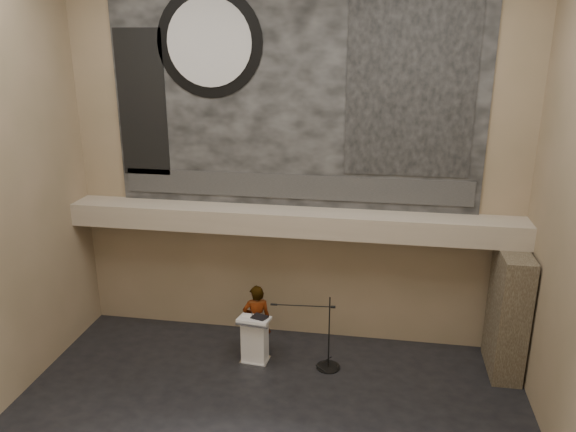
# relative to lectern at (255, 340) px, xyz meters

# --- Properties ---
(wall_back) EXTENTS (10.00, 0.02, 8.50)m
(wall_back) POSITION_rel_lectern_xyz_m (0.62, 1.48, 3.70)
(wall_back) COLOR #7B6B4E
(wall_back) RESTS_ON floor
(wall_front) EXTENTS (10.00, 0.02, 8.50)m
(wall_front) POSITION_rel_lectern_xyz_m (0.62, -6.52, 3.70)
(wall_front) COLOR #7B6B4E
(wall_front) RESTS_ON floor
(soffit) EXTENTS (10.00, 0.80, 0.50)m
(soffit) POSITION_rel_lectern_xyz_m (0.62, 1.08, 2.40)
(soffit) COLOR gray
(soffit) RESTS_ON wall_back
(sprinkler_left) EXTENTS (0.04, 0.04, 0.06)m
(sprinkler_left) POSITION_rel_lectern_xyz_m (-0.98, 1.03, 2.12)
(sprinkler_left) COLOR #B2893D
(sprinkler_left) RESTS_ON soffit
(sprinkler_right) EXTENTS (0.04, 0.04, 0.06)m
(sprinkler_right) POSITION_rel_lectern_xyz_m (2.52, 1.03, 2.12)
(sprinkler_right) COLOR #B2893D
(sprinkler_right) RESTS_ON soffit
(banner) EXTENTS (8.00, 0.05, 5.00)m
(banner) POSITION_rel_lectern_xyz_m (0.62, 1.45, 5.15)
(banner) COLOR black
(banner) RESTS_ON wall_back
(banner_text_strip) EXTENTS (7.76, 0.02, 0.55)m
(banner_text_strip) POSITION_rel_lectern_xyz_m (0.62, 1.41, 3.10)
(banner_text_strip) COLOR #2B2B2B
(banner_text_strip) RESTS_ON banner
(banner_clock_rim) EXTENTS (2.30, 0.02, 2.30)m
(banner_clock_rim) POSITION_rel_lectern_xyz_m (-1.18, 1.41, 6.15)
(banner_clock_rim) COLOR black
(banner_clock_rim) RESTS_ON banner
(banner_clock_face) EXTENTS (1.84, 0.02, 1.84)m
(banner_clock_face) POSITION_rel_lectern_xyz_m (-1.18, 1.39, 6.15)
(banner_clock_face) COLOR silver
(banner_clock_face) RESTS_ON banner
(banner_building_print) EXTENTS (2.60, 0.02, 3.60)m
(banner_building_print) POSITION_rel_lectern_xyz_m (3.02, 1.41, 5.25)
(banner_building_print) COLOR black
(banner_building_print) RESTS_ON banner
(banner_brick_print) EXTENTS (1.10, 0.02, 3.20)m
(banner_brick_print) POSITION_rel_lectern_xyz_m (-2.78, 1.41, 4.85)
(banner_brick_print) COLOR black
(banner_brick_print) RESTS_ON banner
(stone_pier) EXTENTS (0.60, 1.40, 2.70)m
(stone_pier) POSITION_rel_lectern_xyz_m (5.27, 0.63, 0.80)
(stone_pier) COLOR #3E3326
(stone_pier) RESTS_ON floor
(lectern) EXTENTS (0.71, 0.54, 1.13)m
(lectern) POSITION_rel_lectern_xyz_m (0.00, 0.00, 0.00)
(lectern) COLOR silver
(lectern) RESTS_ON floor
(binder) EXTENTS (0.38, 0.34, 0.04)m
(binder) POSITION_rel_lectern_xyz_m (0.11, 0.00, 0.56)
(binder) COLOR black
(binder) RESTS_ON lectern
(papers) EXTENTS (0.26, 0.31, 0.00)m
(papers) POSITION_rel_lectern_xyz_m (-0.16, -0.03, 0.55)
(papers) COLOR white
(papers) RESTS_ON lectern
(speaker_person) EXTENTS (0.70, 0.55, 1.69)m
(speaker_person) POSITION_rel_lectern_xyz_m (-0.02, 0.33, 0.29)
(speaker_person) COLOR beige
(speaker_person) RESTS_ON floor
(mic_stand) EXTENTS (1.49, 0.52, 1.68)m
(mic_stand) POSITION_rel_lectern_xyz_m (1.56, 0.07, -0.30)
(mic_stand) COLOR black
(mic_stand) RESTS_ON floor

